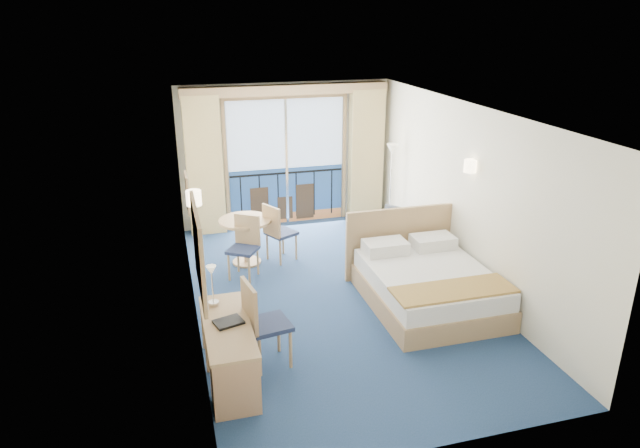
{
  "coord_description": "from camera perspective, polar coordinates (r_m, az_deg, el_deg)",
  "views": [
    {
      "loc": [
        -2.22,
        -7.14,
        3.91
      ],
      "look_at": [
        -0.18,
        0.2,
        1.06
      ],
      "focal_mm": 32.0,
      "sensor_mm": 36.0,
      "label": 1
    }
  ],
  "objects": [
    {
      "name": "balcony_door",
      "position": [
        10.95,
        -3.4,
        5.84
      ],
      "size": [
        2.36,
        0.03,
        2.52
      ],
      "color": "navy",
      "rests_on": "room_walls"
    },
    {
      "name": "round_table",
      "position": [
        9.32,
        -7.47,
        -0.6
      ],
      "size": [
        0.85,
        0.85,
        0.76
      ],
      "color": "#A28758",
      "rests_on": "ground"
    },
    {
      "name": "folder",
      "position": [
        6.43,
        -9.13,
        -9.65
      ],
      "size": [
        0.36,
        0.31,
        0.03
      ],
      "primitive_type": "cube",
      "rotation": [
        0.0,
        0.0,
        0.29
      ],
      "color": "black",
      "rests_on": "desk"
    },
    {
      "name": "desk_chair",
      "position": [
        6.62,
        -5.95,
        -9.46
      ],
      "size": [
        0.55,
        0.54,
        1.08
      ],
      "rotation": [
        0.0,
        0.0,
        1.74
      ],
      "color": "#202A4C",
      "rests_on": "ground"
    },
    {
      "name": "table_chair_a",
      "position": [
        9.35,
        -4.3,
        -0.56
      ],
      "size": [
        0.58,
        0.57,
        0.98
      ],
      "rotation": [
        0.0,
        0.0,
        2.06
      ],
      "color": "#202A4C",
      "rests_on": "ground"
    },
    {
      "name": "room_walls",
      "position": [
        7.78,
        1.65,
        4.6
      ],
      "size": [
        4.04,
        6.54,
        2.72
      ],
      "color": "white",
      "rests_on": "ground"
    },
    {
      "name": "sconce_right",
      "position": [
        8.39,
        14.79,
        5.63
      ],
      "size": [
        0.18,
        0.18,
        0.18
      ],
      "primitive_type": "cylinder",
      "color": "#FFE3B2",
      "rests_on": "room_walls"
    },
    {
      "name": "curtain_left",
      "position": [
        10.57,
        -11.48,
        5.67
      ],
      "size": [
        0.65,
        0.22,
        2.55
      ],
      "primitive_type": "cube",
      "color": "tan",
      "rests_on": "room_walls"
    },
    {
      "name": "armchair",
      "position": [
        9.88,
        7.26,
        -0.73
      ],
      "size": [
        1.07,
        1.08,
        0.71
      ],
      "primitive_type": "imported",
      "rotation": [
        0.0,
        0.0,
        3.78
      ],
      "color": "#4D555E",
      "rests_on": "ground"
    },
    {
      "name": "bed",
      "position": [
        8.22,
        10.61,
        -5.83
      ],
      "size": [
        1.77,
        2.1,
        1.11
      ],
      "color": "#A28758",
      "rests_on": "ground"
    },
    {
      "name": "floor",
      "position": [
        8.44,
        1.52,
        -7.09
      ],
      "size": [
        6.5,
        6.5,
        0.0
      ],
      "primitive_type": "plane",
      "color": "navy",
      "rests_on": "ground"
    },
    {
      "name": "floor_lamp",
      "position": [
        10.58,
        7.16,
        5.82
      ],
      "size": [
        0.23,
        0.23,
        1.65
      ],
      "color": "silver",
      "rests_on": "ground"
    },
    {
      "name": "desk",
      "position": [
        6.25,
        -8.67,
        -14.09
      ],
      "size": [
        0.51,
        1.48,
        0.69
      ],
      "color": "#A28758",
      "rests_on": "ground"
    },
    {
      "name": "wall_print",
      "position": [
        7.94,
        -13.1,
        3.07
      ],
      "size": [
        0.04,
        0.42,
        0.52
      ],
      "color": "#A28758",
      "rests_on": "room_walls"
    },
    {
      "name": "phone",
      "position": [
        9.6,
        10.17,
        -0.37
      ],
      "size": [
        0.18,
        0.14,
        0.08
      ],
      "primitive_type": "cube",
      "rotation": [
        0.0,
        0.0,
        0.04
      ],
      "color": "silver",
      "rests_on": "nightstand"
    },
    {
      "name": "mirror",
      "position": [
        6.12,
        -12.04,
        -2.62
      ],
      "size": [
        0.05,
        1.25,
        0.95
      ],
      "color": "#A28758",
      "rests_on": "room_walls"
    },
    {
      "name": "table_chair_b",
      "position": [
        8.89,
        -7.53,
        -1.89
      ],
      "size": [
        0.58,
        0.58,
        0.97
      ],
      "rotation": [
        0.0,
        0.0,
        -0.57
      ],
      "color": "#202A4C",
      "rests_on": "ground"
    },
    {
      "name": "curtain_right",
      "position": [
        11.2,
        4.62,
        6.85
      ],
      "size": [
        0.65,
        0.22,
        2.55
      ],
      "primitive_type": "cube",
      "color": "tan",
      "rests_on": "room_walls"
    },
    {
      "name": "pelmet",
      "position": [
        10.56,
        -3.38,
        13.26
      ],
      "size": [
        3.8,
        0.25,
        0.18
      ],
      "primitive_type": "cube",
      "color": "#A28758",
      "rests_on": "room_walls"
    },
    {
      "name": "nightstand",
      "position": [
        9.74,
        10.01,
        -1.88
      ],
      "size": [
        0.38,
        0.36,
        0.5
      ],
      "primitive_type": "cube",
      "color": "tan",
      "rests_on": "ground"
    },
    {
      "name": "sconce_left",
      "position": [
        6.86,
        -12.51,
        2.57
      ],
      "size": [
        0.18,
        0.18,
        0.18
      ],
      "primitive_type": "cylinder",
      "color": "#FFE3B2",
      "rests_on": "room_walls"
    },
    {
      "name": "desk_lamp",
      "position": [
        6.67,
        -10.77,
        -5.25
      ],
      "size": [
        0.13,
        0.13,
        0.48
      ],
      "color": "silver",
      "rests_on": "desk"
    }
  ]
}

